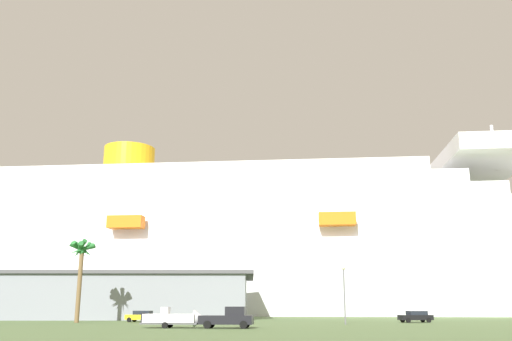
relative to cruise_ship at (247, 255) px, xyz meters
name	(u,v)px	position (x,y,z in m)	size (l,w,h in m)	color
ground_plane	(215,319)	(-5.03, -37.63, -14.73)	(600.00, 600.00, 0.00)	#567042
cruise_ship	(247,255)	(0.00, 0.00, 0.00)	(247.43, 59.00, 55.20)	white
terminal_building	(60,296)	(-33.53, -37.70, -10.76)	(71.36, 28.17, 7.91)	gray
pickup_truck	(229,318)	(-0.35, -81.26, -13.69)	(5.79, 2.79, 2.20)	black
small_boat_on_trailer	(177,319)	(-5.85, -80.62, -13.77)	(7.69, 2.63, 2.15)	#595960
palm_tree	(82,256)	(-22.29, -62.03, -5.62)	(3.74, 3.73, 11.48)	brown
street_lamp	(345,285)	(13.70, -69.30, -9.92)	(0.56, 0.56, 7.29)	slate
parked_car_black_coupe	(417,316)	(24.91, -60.99, -13.90)	(4.87, 2.66, 1.58)	black
parked_car_yellow_taxi	(142,316)	(-14.02, -58.59, -13.90)	(4.60, 2.73, 1.58)	yellow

